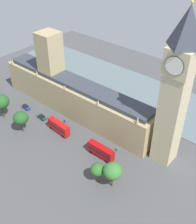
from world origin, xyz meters
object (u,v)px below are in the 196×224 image
Objects in this scene: double_decker_bus_leading at (59,127)px; pedestrian_by_river_gate at (117,149)px; clock_tower at (175,91)px; car_blue_opposite_hall at (26,107)px; pedestrian_midblock at (65,121)px; plane_tree_trailing at (113,171)px; plane_tree_far_end at (21,118)px; double_decker_bus_corner at (101,151)px; parliament_building at (72,93)px; car_dark_green_near_tower at (42,117)px; plane_tree_kerbside at (98,169)px; plane_tree_under_trees at (1,102)px.

pedestrian_by_river_gate is at bearing -72.05° from double_decker_bus_leading.
clock_tower reaches higher than car_blue_opposite_hall.
double_decker_bus_leading is 24.96m from pedestrian_by_river_gate.
plane_tree_trailing is (13.33, 35.25, 6.16)m from pedestrian_midblock.
car_blue_opposite_hall is 23.12m from double_decker_bus_leading.
plane_tree_far_end is (23.37, -49.58, -21.05)m from clock_tower.
parliament_building is at bearing 62.73° from double_decker_bus_corner.
pedestrian_by_river_gate is (-4.85, 36.06, -0.12)m from car_dark_green_near_tower.
double_decker_bus_corner reaches higher than pedestrian_by_river_gate.
clock_tower is 58.72m from plane_tree_far_end.
car_blue_opposite_hall is 0.41× the size of double_decker_bus_leading.
double_decker_bus_leading is at bearing -108.22° from plane_tree_kerbside.
plane_tree_far_end is at bearing -88.22° from plane_tree_trailing.
plane_tree_under_trees is 1.17× the size of plane_tree_far_end.
clock_tower is 30.88m from plane_tree_trailing.
double_decker_bus_corner is at bearing 105.94° from plane_tree_far_end.
pedestrian_midblock is (8.87, 3.96, -7.99)m from parliament_building.
double_decker_bus_leading is at bearing -69.55° from clock_tower.
clock_tower reaches higher than parliament_building.
parliament_building reaches higher than pedestrian_by_river_gate.
plane_tree_kerbside is at bearing 89.19° from plane_tree_under_trees.
pedestrian_by_river_gate is 0.18× the size of plane_tree_far_end.
pedestrian_by_river_gate is at bearing -166.58° from plane_tree_kerbside.
plane_tree_under_trees reaches higher than car_blue_opposite_hall.
plane_tree_trailing is at bearing 90.72° from plane_tree_under_trees.
pedestrian_midblock is at bearing 122.11° from plane_tree_under_trees.
double_decker_bus_corner is 14.41m from plane_tree_trailing.
parliament_building is 44.80× the size of pedestrian_by_river_gate.
double_decker_bus_corner is at bearing -127.87° from pedestrian_midblock.
parliament_building is at bearing 169.27° from plane_tree_far_end.
double_decker_bus_corner reaches higher than pedestrian_midblock.
clock_tower reaches higher than double_decker_bus_corner.
parliament_building is 17.12m from double_decker_bus_leading.
plane_tree_trailing is at bearing -97.14° from car_dark_green_near_tower.
double_decker_bus_leading is 1.41× the size of plane_tree_kerbside.
plane_tree_kerbside is at bearing -74.48° from pedestrian_by_river_gate.
pedestrian_midblock is (0.46, -26.83, 0.00)m from pedestrian_by_river_gate.
plane_tree_under_trees is (14.52, -49.22, 7.05)m from pedestrian_by_river_gate.
plane_tree_under_trees reaches higher than pedestrian_midblock.
double_decker_bus_leading is 6.23× the size of pedestrian_midblock.
plane_tree_under_trees is at bearing -161.46° from pedestrian_by_river_gate.
car_blue_opposite_hall is (12.91, -16.33, -7.87)m from parliament_building.
pedestrian_by_river_gate is at bearing 100.45° from car_blue_opposite_hall.
plane_tree_under_trees reaches higher than plane_tree_kerbside.
double_decker_bus_corner is at bearing 62.91° from parliament_building.
clock_tower is at bearing -65.83° from double_decker_bus_leading.
plane_tree_trailing is at bearing -125.25° from double_decker_bus_corner.
parliament_building is 16.30m from car_dark_green_near_tower.
pedestrian_by_river_gate is 38.83m from plane_tree_far_end.
plane_tree_kerbside is (10.41, 39.70, 4.59)m from car_dark_green_near_tower.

